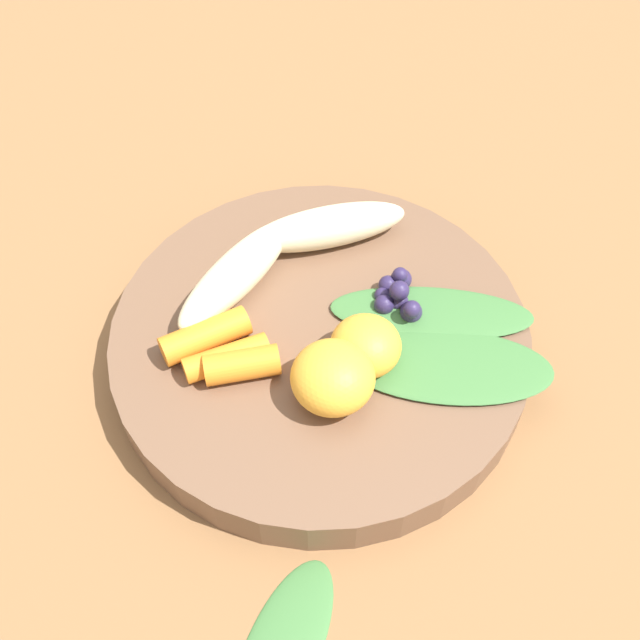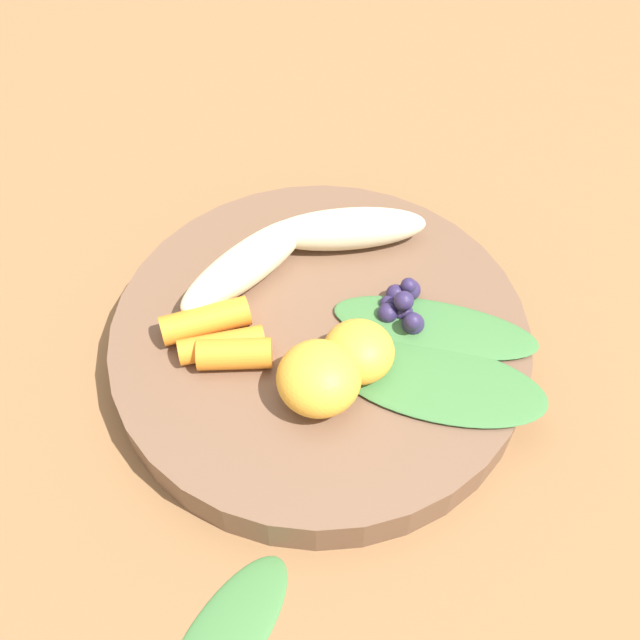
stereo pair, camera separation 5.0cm
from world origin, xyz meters
TOP-DOWN VIEW (x-y plane):
  - ground_plane at (0.00, 0.00)m, footprint 2.40×2.40m
  - bowl at (0.00, 0.00)m, footprint 0.28×0.28m
  - banana_peeled_left at (0.04, -0.05)m, footprint 0.11×0.09m
  - banana_peeled_right at (-0.03, -0.07)m, footprint 0.12×0.04m
  - orange_segment_near at (-0.02, 0.03)m, footprint 0.05×0.05m
  - orange_segment_far at (0.01, 0.05)m, footprint 0.05×0.05m
  - carrot_front at (0.07, -0.01)m, footprint 0.06×0.03m
  - carrot_mid_left at (0.07, 0.01)m, footprint 0.06×0.02m
  - carrot_mid_right at (0.06, 0.02)m, footprint 0.05×0.03m
  - blueberry_pile at (-0.06, -0.00)m, footprint 0.03×0.05m
  - kale_leaf_left at (-0.07, 0.06)m, footprint 0.15×0.11m
  - kale_leaf_right at (-0.08, 0.01)m, footprint 0.14×0.10m
  - kale_leaf_stray at (0.08, 0.18)m, footprint 0.10×0.10m

SIDE VIEW (x-z plane):
  - ground_plane at x=0.00m, z-range 0.00..0.00m
  - kale_leaf_stray at x=0.08m, z-range 0.00..0.01m
  - bowl at x=0.00m, z-range 0.00..0.03m
  - kale_leaf_left at x=-0.07m, z-range 0.03..0.04m
  - kale_leaf_right at x=-0.08m, z-range 0.03..0.04m
  - carrot_mid_left at x=0.07m, z-range 0.03..0.05m
  - blueberry_pile at x=-0.06m, z-range 0.03..0.05m
  - carrot_front at x=0.07m, z-range 0.03..0.05m
  - carrot_mid_right at x=0.06m, z-range 0.03..0.05m
  - banana_peeled_left at x=0.04m, z-range 0.03..0.06m
  - banana_peeled_right at x=-0.03m, z-range 0.03..0.06m
  - orange_segment_near at x=-0.02m, z-range 0.03..0.06m
  - orange_segment_far at x=0.01m, z-range 0.03..0.07m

